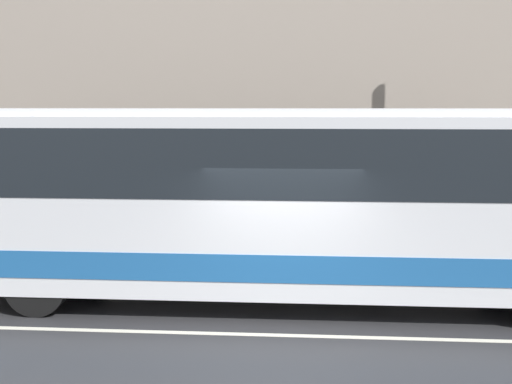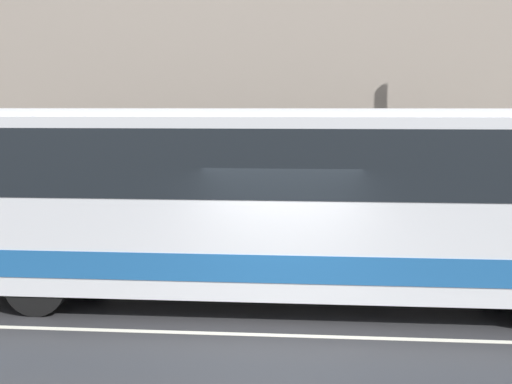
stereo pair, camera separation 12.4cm
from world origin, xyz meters
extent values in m
plane|color=#2D2D30|center=(0.00, 0.00, 0.00)|extent=(60.00, 60.00, 0.00)
cube|color=gray|center=(0.00, 5.58, 0.09)|extent=(60.00, 3.16, 0.18)
cube|color=gray|center=(0.00, 7.31, 4.70)|extent=(60.00, 0.30, 9.39)
cube|color=#2D2B28|center=(0.00, 7.14, 1.17)|extent=(60.00, 0.06, 2.35)
cube|color=beige|center=(0.00, 0.00, 0.00)|extent=(54.00, 0.14, 0.01)
cube|color=silver|center=(-0.40, 1.81, 1.82)|extent=(12.17, 2.54, 2.95)
cube|color=#1E5999|center=(-0.40, 1.81, 0.90)|extent=(12.11, 2.57, 0.45)
cube|color=black|center=(-0.40, 1.81, 2.56)|extent=(11.80, 2.56, 1.12)
cube|color=silver|center=(-0.40, 1.81, 3.36)|extent=(10.34, 2.16, 0.12)
cylinder|color=black|center=(4.09, 2.92, 0.52)|extent=(1.05, 0.28, 1.05)
cylinder|color=black|center=(-4.08, 0.70, 0.52)|extent=(1.05, 0.28, 1.05)
cylinder|color=black|center=(-4.08, 2.92, 0.52)|extent=(1.05, 0.28, 1.05)
camera|label=1|loc=(0.50, -10.47, 3.49)|focal=50.00mm
camera|label=2|loc=(0.62, -10.45, 3.49)|focal=50.00mm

